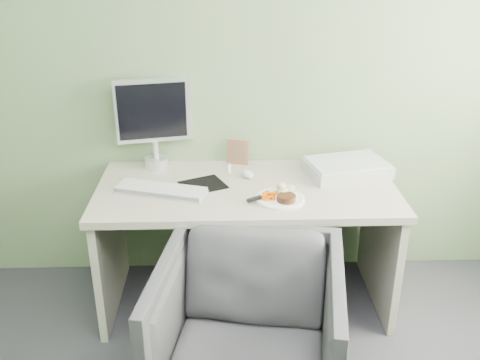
{
  "coord_description": "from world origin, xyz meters",
  "views": [
    {
      "loc": [
        -0.12,
        -0.96,
        1.93
      ],
      "look_at": [
        -0.04,
        1.5,
        0.83
      ],
      "focal_mm": 40.0,
      "sensor_mm": 36.0,
      "label": 1
    }
  ],
  "objects_px": {
    "plate": "(280,199)",
    "desk": "(246,217)",
    "scanner": "(347,168)",
    "desk_chair": "(248,334)",
    "monitor": "(154,118)"
  },
  "relations": [
    {
      "from": "desk",
      "to": "scanner",
      "type": "distance_m",
      "value": 0.63
    },
    {
      "from": "scanner",
      "to": "desk_chair",
      "type": "bearing_deg",
      "value": -137.13
    },
    {
      "from": "plate",
      "to": "desk_chair",
      "type": "bearing_deg",
      "value": -107.86
    },
    {
      "from": "desk",
      "to": "scanner",
      "type": "relative_size",
      "value": 3.65
    },
    {
      "from": "plate",
      "to": "desk_chair",
      "type": "distance_m",
      "value": 0.71
    },
    {
      "from": "desk_chair",
      "to": "desk",
      "type": "bearing_deg",
      "value": 98.04
    },
    {
      "from": "scanner",
      "to": "monitor",
      "type": "distance_m",
      "value": 1.12
    },
    {
      "from": "plate",
      "to": "scanner",
      "type": "relative_size",
      "value": 0.57
    },
    {
      "from": "desk",
      "to": "monitor",
      "type": "height_order",
      "value": "monitor"
    },
    {
      "from": "plate",
      "to": "desk_chair",
      "type": "relative_size",
      "value": 0.31
    },
    {
      "from": "scanner",
      "to": "desk_chair",
      "type": "height_order",
      "value": "scanner"
    },
    {
      "from": "desk",
      "to": "plate",
      "type": "distance_m",
      "value": 0.3
    },
    {
      "from": "plate",
      "to": "desk",
      "type": "bearing_deg",
      "value": 134.62
    },
    {
      "from": "desk",
      "to": "scanner",
      "type": "xyz_separation_m",
      "value": [
        0.57,
        0.15,
        0.22
      ]
    },
    {
      "from": "monitor",
      "to": "desk_chair",
      "type": "relative_size",
      "value": 0.64
    }
  ]
}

